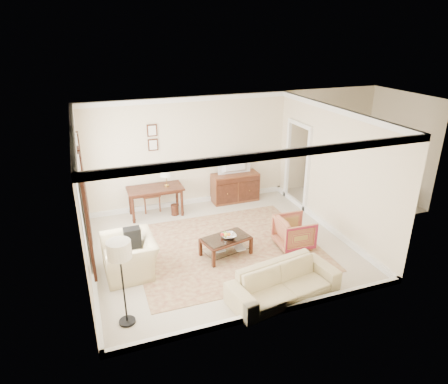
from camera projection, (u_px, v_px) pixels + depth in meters
room_shell at (220, 137)px, 7.91m from camera, size 5.51×5.01×2.91m
annex_bedroom at (358, 188)px, 11.14m from camera, size 3.00×2.70×2.90m
window_front at (85, 214)px, 6.80m from camera, size 0.12×1.56×1.80m
window_rear at (81, 182)px, 8.18m from camera, size 0.12×1.56×1.80m
doorway at (297, 166)px, 10.60m from camera, size 0.10×1.12×2.25m
rug at (226, 247)px, 8.78m from camera, size 3.93×3.38×0.01m
writing_desk at (155, 192)px, 10.06m from camera, size 1.39×0.69×0.76m
desk_chair at (150, 192)px, 10.39m from camera, size 0.51×0.51×1.05m
desk_lamp at (166, 177)px, 10.02m from camera, size 0.32×0.32×0.50m
framed_prints at (153, 137)px, 9.96m from camera, size 0.25×0.04×0.68m
sideboard at (235, 187)px, 11.02m from camera, size 1.29×0.49×0.79m
tv at (236, 159)px, 10.68m from camera, size 0.89×0.51×0.12m
coffee_table at (226, 242)px, 8.38m from camera, size 1.10×0.80×0.42m
fruit_bowl at (229, 235)px, 8.31m from camera, size 0.42×0.42×0.10m
book_a at (214, 249)px, 8.39m from camera, size 0.28×0.04×0.38m
book_b at (234, 248)px, 8.44m from camera, size 0.28×0.04×0.38m
striped_armchair at (294, 231)px, 8.70m from camera, size 0.73×0.77×0.76m
club_armchair at (129, 250)px, 7.74m from camera, size 0.77×1.14×0.98m
backpack at (132, 236)px, 7.74m from camera, size 0.30×0.37×0.40m
sofa at (284, 278)px, 7.04m from camera, size 2.10×0.91×0.79m
floor_lamp at (120, 256)px, 6.08m from camera, size 0.37×0.37×1.52m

